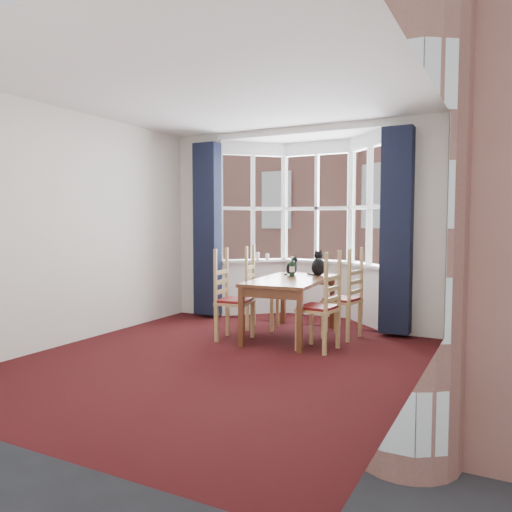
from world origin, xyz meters
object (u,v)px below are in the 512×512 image
Objects in this scene: dining_table at (291,285)px; cat_right at (319,265)px; candle_short at (267,257)px; chair_right_near at (325,310)px; cat_left at (292,267)px; chair_left_far at (256,294)px; chair_left_near at (228,302)px; wine_bottle at (292,268)px; chair_right_far at (349,301)px; candle_tall at (257,256)px.

cat_right reaches higher than dining_table.
cat_right is 3.77× the size of candle_short.
cat_left reaches higher than chair_right_near.
cat_left reaches higher than chair_left_far.
chair_left_near is at bearing -128.82° from cat_right.
dining_table is 0.31m from wine_bottle.
candle_short is at bearing 149.09° from cat_right.
chair_left_near is at bearing -142.36° from dining_table.
chair_left_near is 1.00× the size of chair_right_far.
chair_left_near is 1.00× the size of chair_left_far.
chair_right_near is at bearing -43.61° from candle_tall.
cat_right is 0.40m from wine_bottle.
chair_right_far is at bearing -29.62° from cat_right.
chair_left_far is at bearing 179.43° from chair_right_far.
chair_right_near is 3.45× the size of wine_bottle.
chair_right_far is at bearing 85.21° from chair_right_near.
candle_tall is at bearing 136.97° from wine_bottle.
dining_table is 0.49m from cat_left.
chair_right_near is 1.25m from cat_left.
wine_bottle is 1.27m from candle_short.
cat_left is at bearing 131.71° from chair_right_near.
cat_right is 1.27m from candle_short.
chair_right_near is 1.17m from cat_right.
dining_table is at bearing -109.02° from cat_right.
chair_right_near is (1.27, 0.02, 0.00)m from chair_left_near.
cat_right is 1.34× the size of wine_bottle.
candle_short is (-1.60, 0.94, 0.45)m from chair_right_far.
cat_left reaches higher than candle_short.
chair_right_far is 8.15× the size of candle_tall.
cat_left is at bearing 113.88° from wine_bottle.
candle_tall is at bearing 132.85° from dining_table.
wine_bottle is at bearing -130.31° from cat_right.
chair_left_far is 3.43× the size of cat_left.
candle_tall reaches higher than chair_left_near.
dining_table is 4.45× the size of cat_right.
wine_bottle is at bearing -179.10° from chair_right_far.
candle_tall is (-1.24, 0.62, 0.05)m from cat_right.
cat_left is (0.47, 0.92, 0.37)m from chair_left_near.
chair_right_far is 1.91m from candle_short.
cat_right is (0.35, 0.10, 0.03)m from cat_left.
dining_table is at bearing -47.15° from candle_tall.
chair_left_near is at bearing -128.17° from wine_bottle.
candle_short is at bearing 133.06° from chair_right_near.
chair_right_far is 9.71× the size of candle_short.
chair_left_near is at bearing -179.01° from chair_right_near.
chair_right_near is at bearing 0.99° from chair_left_near.
chair_right_far reaches higher than dining_table.
cat_right reaches higher than chair_right_far.
candle_tall is at bearing 152.57° from chair_right_far.
candle_tall is (-1.70, 1.62, 0.45)m from chair_right_near.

